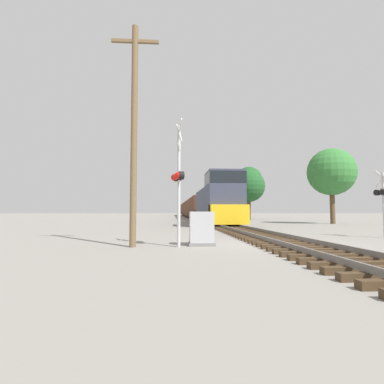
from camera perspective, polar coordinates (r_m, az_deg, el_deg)
ground_plane at (r=12.64m, az=16.78°, el=-9.49°), size 400.00×400.00×0.00m
rail_track_bed at (r=12.63m, az=16.77°, el=-8.88°), size 2.60×160.00×0.31m
freight_train at (r=63.05m, az=0.12°, el=-3.15°), size 2.97×84.09×4.65m
crossing_signal_near at (r=11.13m, az=-2.66°, el=2.77°), size 0.49×1.01×4.70m
crossing_signal_far at (r=17.76m, az=32.71°, el=-0.51°), size 0.49×1.01×3.43m
relay_cabinet at (r=11.58m, az=1.83°, el=-7.02°), size 1.00×0.69×1.30m
utility_pole at (r=11.65m, az=-10.98°, el=11.64°), size 1.80×0.24×8.40m
tree_far_right at (r=35.22m, az=25.03°, el=3.45°), size 5.00×5.00×8.01m
tree_mid_background at (r=47.76m, az=10.74°, el=1.12°), size 5.09×5.09×7.85m
tree_deep_background at (r=57.35m, az=10.76°, el=2.19°), size 5.09×5.09×9.70m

